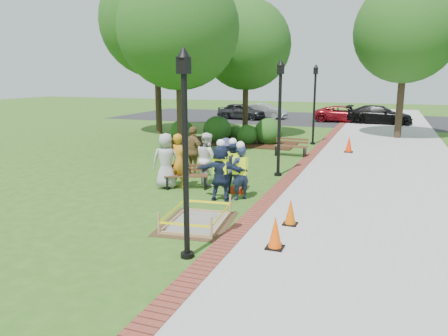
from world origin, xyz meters
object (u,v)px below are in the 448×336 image
at_px(cone_front, 275,233).
at_px(hivis_worker_b, 240,171).
at_px(bench_near, 187,181).
at_px(hivis_worker_a, 221,170).
at_px(wet_concrete_pad, 197,215).
at_px(lamp_near, 185,139).
at_px(hivis_worker_c, 233,165).

bearing_deg(cone_front, hivis_worker_b, 119.68).
distance_m(bench_near, hivis_worker_a, 1.94).
bearing_deg(hivis_worker_a, bench_near, 150.09).
xyz_separation_m(cone_front, hivis_worker_b, (-1.93, 3.39, 0.53)).
bearing_deg(hivis_worker_a, hivis_worker_b, 27.80).
relative_size(wet_concrete_pad, lamp_near, 0.58).
bearing_deg(cone_front, hivis_worker_c, 120.44).
relative_size(wet_concrete_pad, hivis_worker_c, 1.41).
distance_m(bench_near, cone_front, 5.69).
relative_size(hivis_worker_a, hivis_worker_b, 1.04).
height_order(wet_concrete_pad, bench_near, bench_near).
xyz_separation_m(bench_near, hivis_worker_a, (1.57, -0.91, 0.68)).
bearing_deg(hivis_worker_b, cone_front, -60.32).
relative_size(cone_front, hivis_worker_c, 0.43).
bearing_deg(cone_front, hivis_worker_a, 128.17).
xyz_separation_m(wet_concrete_pad, lamp_near, (0.66, -1.98, 2.25)).
xyz_separation_m(lamp_near, hivis_worker_a, (-0.85, 4.19, -1.55)).
xyz_separation_m(wet_concrete_pad, bench_near, (-1.76, 3.11, 0.01)).
relative_size(bench_near, lamp_near, 0.35).
bearing_deg(lamp_near, cone_front, 33.60).
bearing_deg(lamp_near, bench_near, 115.41).
bearing_deg(hivis_worker_c, hivis_worker_b, -56.21).
bearing_deg(hivis_worker_a, lamp_near, -78.57).
relative_size(wet_concrete_pad, hivis_worker_b, 1.38).
bearing_deg(lamp_near, wet_concrete_pad, 108.39).
distance_m(bench_near, hivis_worker_b, 2.28).
bearing_deg(bench_near, lamp_near, -64.59).
xyz_separation_m(bench_near, hivis_worker_b, (2.09, -0.63, 0.65)).
xyz_separation_m(cone_front, hivis_worker_c, (-2.43, 4.14, 0.52)).
height_order(lamp_near, hivis_worker_c, lamp_near).
distance_m(lamp_near, hivis_worker_c, 5.51).
height_order(lamp_near, hivis_worker_b, lamp_near).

